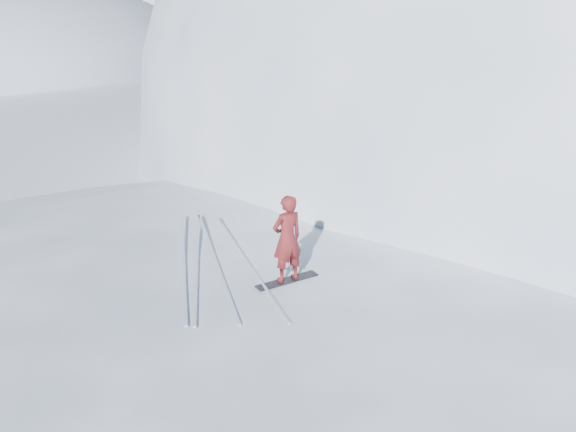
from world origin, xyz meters
TOP-DOWN VIEW (x-y plane):
  - near_ridge at (1.00, 3.00)m, footprint 36.00×28.00m
  - peak_shoulder at (10.00, 20.00)m, footprint 28.00×24.00m
  - far_ridge_c at (-40.00, 110.00)m, footprint 140.00×90.00m
  - wind_bumps at (-0.56, 2.12)m, footprint 16.00×14.40m
  - snowboard at (0.08, 3.15)m, footprint 1.36×1.02m
  - snowboarder at (0.08, 3.15)m, footprint 0.82×0.76m
  - board_tracks at (-1.68, 4.18)m, footprint 3.07×5.95m

SIDE VIEW (x-z plane):
  - near_ridge at x=1.00m, z-range -2.40..2.40m
  - peak_shoulder at x=10.00m, z-range -9.00..9.00m
  - far_ridge_c at x=-40.00m, z-range -18.00..18.00m
  - wind_bumps at x=-0.56m, z-range -0.50..0.50m
  - snowboard at x=0.08m, z-range 2.40..2.42m
  - board_tracks at x=-1.68m, z-range 2.40..2.44m
  - snowboarder at x=0.08m, z-range 2.42..4.31m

